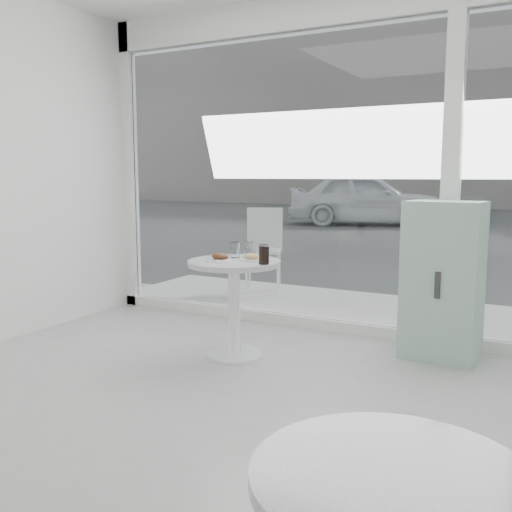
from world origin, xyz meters
The scene contains 13 objects.
ground centered at (0.00, 0.00, 0.00)m, with size 6.00×6.00×0.00m, color gray.
storefront centered at (0.07, 3.00, 1.71)m, with size 5.00×0.14×3.00m.
main_table centered at (-0.50, 1.90, 0.55)m, with size 0.72×0.72×0.77m.
patio_deck centered at (0.00, 3.80, 0.03)m, with size 5.60×1.60×0.05m, color silver.
street centered at (0.00, 16.00, 0.00)m, with size 40.00×24.00×0.00m, color #333333.
mint_cabinet centered at (0.93, 2.64, 0.61)m, with size 0.60×0.42×1.23m.
patio_chair centered at (-1.39, 4.13, 0.61)m, with size 0.56×0.56×0.99m.
car_white centered at (-3.26, 14.14, 0.75)m, with size 1.77×4.41×1.50m, color white.
plate_fritter centered at (-0.57, 1.81, 0.80)m, with size 0.21×0.21×0.07m.
plate_donut centered at (-0.38, 1.96, 0.79)m, with size 0.19×0.19×0.05m.
water_tumbler_a centered at (-0.58, 2.05, 0.82)m, with size 0.08×0.08×0.12m.
water_tumbler_b centered at (-0.47, 2.09, 0.83)m, with size 0.08×0.08×0.13m.
cola_glass centered at (-0.21, 1.84, 0.84)m, with size 0.08×0.08×0.15m.
Camera 1 is at (1.71, -1.86, 1.42)m, focal length 40.00 mm.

